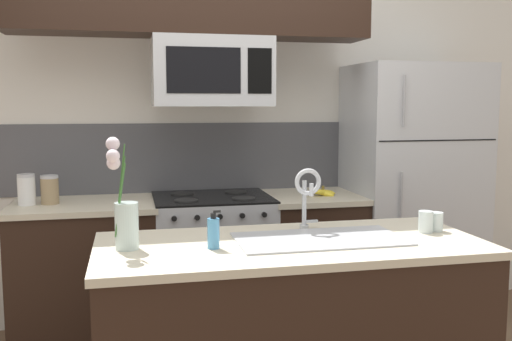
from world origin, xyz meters
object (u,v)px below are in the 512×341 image
(microwave, at_px, (212,72))
(storage_jar_medium, at_px, (50,190))
(storage_jar_tall, at_px, (26,190))
(dish_soap_bottle, at_px, (213,233))
(flower_vase, at_px, (124,216))
(banana_bunch, at_px, (323,192))
(stove_range, at_px, (213,265))
(sink_faucet, at_px, (307,190))
(spare_glass, at_px, (436,222))
(refrigerator, at_px, (410,193))
(drinking_glass, at_px, (426,222))

(microwave, distance_m, storage_jar_medium, 1.24)
(storage_jar_tall, bearing_deg, dish_soap_bottle, -53.44)
(storage_jar_tall, relative_size, flower_vase, 0.40)
(dish_soap_bottle, bearing_deg, microwave, 81.91)
(microwave, height_order, banana_bunch, microwave)
(storage_jar_medium, bearing_deg, flower_vase, -69.68)
(stove_range, height_order, banana_bunch, banana_bunch)
(stove_range, xyz_separation_m, storage_jar_medium, (-1.01, 0.01, 0.54))
(storage_jar_medium, bearing_deg, storage_jar_tall, -174.44)
(sink_faucet, height_order, dish_soap_bottle, sink_faucet)
(banana_bunch, bearing_deg, spare_glass, -81.16)
(storage_jar_medium, bearing_deg, refrigerator, 0.35)
(stove_range, bearing_deg, storage_jar_medium, 179.70)
(stove_range, distance_m, drinking_glass, 1.57)
(storage_jar_medium, xyz_separation_m, spare_glass, (1.93, -1.21, -0.04))
(microwave, bearing_deg, refrigerator, 1.65)
(microwave, height_order, flower_vase, microwave)
(banana_bunch, xyz_separation_m, drinking_glass, (0.11, -1.16, 0.03))
(stove_range, relative_size, dish_soap_bottle, 5.64)
(storage_jar_tall, height_order, spare_glass, storage_jar_tall)
(microwave, distance_m, dish_soap_bottle, 1.49)
(storage_jar_tall, xyz_separation_m, banana_bunch, (1.88, -0.05, -0.07))
(stove_range, distance_m, refrigerator, 1.49)
(banana_bunch, height_order, drinking_glass, drinking_glass)
(storage_jar_medium, distance_m, flower_vase, 1.32)
(drinking_glass, bearing_deg, dish_soap_bottle, -175.65)
(refrigerator, bearing_deg, drinking_glass, -114.64)
(banana_bunch, bearing_deg, stove_range, 175.26)
(storage_jar_medium, distance_m, banana_bunch, 1.75)
(refrigerator, xyz_separation_m, drinking_glass, (-0.57, -1.24, 0.07))
(stove_range, height_order, drinking_glass, drinking_glass)
(sink_faucet, bearing_deg, flower_vase, -168.27)
(banana_bunch, bearing_deg, storage_jar_medium, 177.81)
(dish_soap_bottle, bearing_deg, sink_faucet, 26.61)
(stove_range, bearing_deg, sink_faucet, -73.42)
(microwave, xyz_separation_m, banana_bunch, (0.74, -0.04, -0.79))
(sink_faucet, bearing_deg, banana_bunch, 66.57)
(sink_faucet, xyz_separation_m, drinking_glass, (0.54, -0.17, -0.15))
(storage_jar_medium, distance_m, drinking_glass, 2.23)
(storage_jar_tall, bearing_deg, drinking_glass, -31.31)
(drinking_glass, distance_m, flower_vase, 1.41)
(sink_faucet, bearing_deg, storage_jar_tall, 144.30)
(storage_jar_tall, relative_size, drinking_glass, 1.83)
(storage_jar_tall, height_order, dish_soap_bottle, storage_jar_tall)
(stove_range, distance_m, sink_faucet, 1.27)
(refrigerator, xyz_separation_m, spare_glass, (-0.50, -1.22, 0.06))
(microwave, distance_m, banana_bunch, 1.08)
(dish_soap_bottle, height_order, flower_vase, flower_vase)
(sink_faucet, relative_size, dish_soap_bottle, 1.85)
(banana_bunch, bearing_deg, sink_faucet, -113.43)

